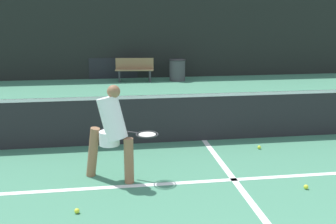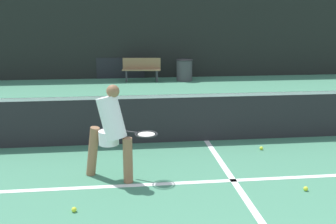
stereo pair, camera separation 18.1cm
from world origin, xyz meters
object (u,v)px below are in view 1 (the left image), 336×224
at_px(courtside_bench, 135,69).
at_px(trash_bin, 177,70).
at_px(parked_car, 113,58).
at_px(player_practicing, 112,130).

xyz_separation_m(courtside_bench, trash_bin, (1.61, -0.05, -0.06)).
bearing_deg(parked_car, player_practicing, -90.65).
bearing_deg(courtside_bench, parked_car, 111.75).
xyz_separation_m(player_practicing, courtside_bench, (0.90, 8.97, -0.33)).
distance_m(player_practicing, courtside_bench, 9.02).
height_order(player_practicing, trash_bin, player_practicing).
distance_m(trash_bin, parked_car, 3.82).
distance_m(player_practicing, parked_car, 11.90).
bearing_deg(trash_bin, courtside_bench, 178.26).
bearing_deg(player_practicing, courtside_bench, 115.27).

